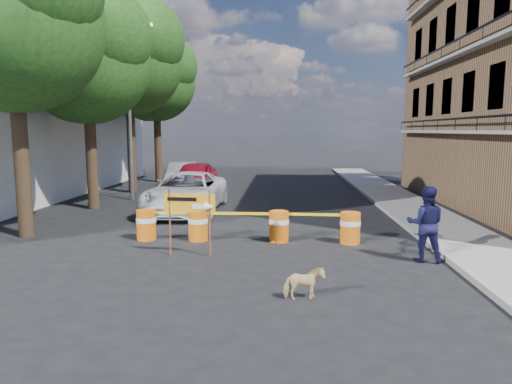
# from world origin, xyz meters

# --- Properties ---
(ground) EXTENTS (120.00, 120.00, 0.00)m
(ground) POSITION_xyz_m (0.00, 0.00, 0.00)
(ground) COLOR black
(ground) RESTS_ON ground
(sidewalk_east) EXTENTS (2.40, 40.00, 0.15)m
(sidewalk_east) POSITION_xyz_m (6.20, 6.00, 0.07)
(sidewalk_east) COLOR gray
(sidewalk_east) RESTS_ON ground
(tree_near) EXTENTS (5.46, 5.20, 9.15)m
(tree_near) POSITION_xyz_m (-6.73, 2.00, 6.36)
(tree_near) COLOR #332316
(tree_near) RESTS_ON ground
(tree_mid_a) EXTENTS (5.25, 5.00, 8.68)m
(tree_mid_a) POSITION_xyz_m (-6.74, 7.00, 6.01)
(tree_mid_a) COLOR #332316
(tree_mid_a) RESTS_ON ground
(tree_mid_b) EXTENTS (5.67, 5.40, 9.62)m
(tree_mid_b) POSITION_xyz_m (-6.73, 12.00, 6.71)
(tree_mid_b) COLOR #332316
(tree_mid_b) RESTS_ON ground
(tree_far) EXTENTS (5.04, 4.80, 8.84)m
(tree_far) POSITION_xyz_m (-6.74, 17.00, 6.22)
(tree_far) COLOR #332316
(tree_far) RESTS_ON ground
(streetlamp) EXTENTS (1.25, 0.18, 8.00)m
(streetlamp) POSITION_xyz_m (-5.93, 9.50, 4.38)
(streetlamp) COLOR gray
(streetlamp) RESTS_ON ground
(barrel_far_left) EXTENTS (0.58, 0.58, 0.90)m
(barrel_far_left) POSITION_xyz_m (-3.01, 1.79, 0.47)
(barrel_far_left) COLOR orange
(barrel_far_left) RESTS_ON ground
(barrel_mid_left) EXTENTS (0.58, 0.58, 0.90)m
(barrel_mid_left) POSITION_xyz_m (-1.47, 1.77, 0.47)
(barrel_mid_left) COLOR orange
(barrel_mid_left) RESTS_ON ground
(barrel_mid_right) EXTENTS (0.58, 0.58, 0.90)m
(barrel_mid_right) POSITION_xyz_m (0.89, 1.79, 0.47)
(barrel_mid_right) COLOR orange
(barrel_mid_right) RESTS_ON ground
(barrel_far_right) EXTENTS (0.58, 0.58, 0.90)m
(barrel_far_right) POSITION_xyz_m (2.93, 1.69, 0.47)
(barrel_far_right) COLOR orange
(barrel_far_right) RESTS_ON ground
(detour_sign) EXTENTS (1.33, 0.26, 1.72)m
(detour_sign) POSITION_xyz_m (-1.21, 0.11, 1.25)
(detour_sign) COLOR #592D19
(detour_sign) RESTS_ON ground
(pedestrian) EXTENTS (1.05, 0.90, 1.87)m
(pedestrian) POSITION_xyz_m (4.50, 0.00, 0.94)
(pedestrian) COLOR black
(pedestrian) RESTS_ON ground
(bicycle) EXTENTS (0.82, 1.01, 1.68)m
(bicycle) POSITION_xyz_m (4.80, 1.20, 0.84)
(bicycle) COLOR #1340A0
(bicycle) RESTS_ON ground
(dog) EXTENTS (0.82, 0.52, 0.64)m
(dog) POSITION_xyz_m (1.41, -2.79, 0.32)
(dog) COLOR #E6C484
(dog) RESTS_ON ground
(suv_white) EXTENTS (2.69, 5.67, 1.56)m
(suv_white) POSITION_xyz_m (-2.80, 6.49, 0.78)
(suv_white) COLOR white
(suv_white) RESTS_ON ground
(sedan_red) EXTENTS (2.01, 4.69, 1.58)m
(sedan_red) POSITION_xyz_m (-3.67, 12.70, 0.79)
(sedan_red) COLOR #A90E26
(sedan_red) RESTS_ON ground
(sedan_silver) EXTENTS (2.08, 4.54, 1.44)m
(sedan_silver) POSITION_xyz_m (-4.52, 13.68, 0.72)
(sedan_silver) COLOR silver
(sedan_silver) RESTS_ON ground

